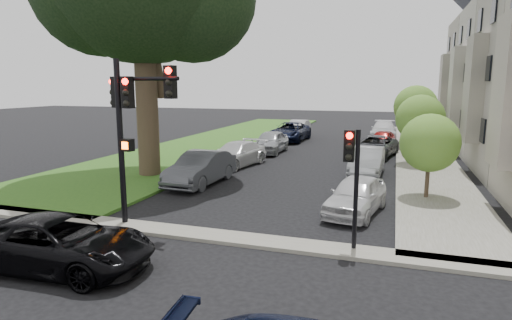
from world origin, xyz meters
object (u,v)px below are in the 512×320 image
(small_tree_c, at_px, (416,107))
(car_parked_0, at_px, (356,195))
(car_parked_9, at_px, (298,128))
(car_parked_7, at_px, (270,142))
(car_parked_6, at_px, (236,154))
(car_parked_1, at_px, (367,162))
(car_parked_8, at_px, (290,132))
(car_parked_5, at_px, (201,168))
(traffic_signal_secondary, at_px, (353,168))
(car_parked_3, at_px, (382,139))
(car_parked_4, at_px, (384,130))
(car_cross_near, at_px, (59,243))
(traffic_signal_main, at_px, (131,113))
(car_parked_2, at_px, (374,146))
(small_tree_b, at_px, (420,119))
(small_tree_a, at_px, (430,143))

(small_tree_c, height_order, car_parked_0, small_tree_c)
(car_parked_9, bearing_deg, car_parked_7, -86.09)
(car_parked_6, bearing_deg, car_parked_1, 9.61)
(car_parked_0, xyz_separation_m, car_parked_8, (-7.22, 19.51, 0.10))
(car_parked_0, xyz_separation_m, car_parked_5, (-7.51, 2.50, 0.10))
(traffic_signal_secondary, relative_size, car_parked_5, 0.74)
(car_parked_3, distance_m, car_parked_4, 5.91)
(traffic_signal_secondary, distance_m, car_cross_near, 8.07)
(car_parked_0, distance_m, car_parked_4, 23.65)
(traffic_signal_main, distance_m, car_parked_2, 18.72)
(car_cross_near, xyz_separation_m, car_parked_3, (7.27, 25.08, -0.02))
(car_parked_6, bearing_deg, small_tree_b, 30.65)
(car_parked_5, xyz_separation_m, car_parked_8, (0.29, 17.01, 0.00))
(car_cross_near, relative_size, car_parked_7, 1.08)
(car_parked_5, bearing_deg, car_parked_7, 89.91)
(car_cross_near, xyz_separation_m, car_parked_8, (-0.34, 26.86, 0.10))
(small_tree_c, distance_m, car_parked_0, 18.34)
(car_parked_1, relative_size, car_parked_2, 0.88)
(traffic_signal_secondary, distance_m, car_parked_7, 18.23)
(car_parked_3, bearing_deg, small_tree_a, -72.79)
(car_parked_4, height_order, car_parked_5, car_parked_5)
(small_tree_b, bearing_deg, small_tree_c, 90.00)
(traffic_signal_secondary, xyz_separation_m, car_parked_0, (-0.17, 3.84, -1.77))
(car_parked_1, bearing_deg, car_parked_2, 91.09)
(car_parked_1, xyz_separation_m, car_parked_3, (0.44, 10.60, -0.07))
(car_cross_near, bearing_deg, car_parked_7, -3.10)
(traffic_signal_main, bearing_deg, car_parked_9, 91.04)
(car_cross_near, bearing_deg, car_parked_5, 0.14)
(small_tree_a, relative_size, car_parked_4, 0.68)
(traffic_signal_secondary, distance_m, car_parked_2, 17.23)
(small_tree_c, relative_size, car_parked_9, 1.08)
(traffic_signal_main, distance_m, traffic_signal_secondary, 7.23)
(car_parked_1, bearing_deg, car_parked_8, 121.92)
(car_parked_0, bearing_deg, car_parked_5, 171.95)
(small_tree_a, xyz_separation_m, car_parked_7, (-9.65, 9.95, -1.61))
(small_tree_a, distance_m, traffic_signal_main, 11.75)
(traffic_signal_main, distance_m, car_cross_near, 4.74)
(small_tree_a, relative_size, car_parked_3, 0.92)
(small_tree_b, xyz_separation_m, car_parked_3, (-2.24, 6.84, -2.11))
(small_tree_a, height_order, car_parked_6, small_tree_a)
(car_parked_4, bearing_deg, car_parked_5, -110.26)
(car_parked_7, bearing_deg, car_cross_near, -89.48)
(car_parked_0, height_order, car_parked_5, car_parked_5)
(car_parked_3, height_order, car_parked_7, car_parked_7)
(car_parked_7, bearing_deg, car_parked_1, -39.12)
(traffic_signal_secondary, bearing_deg, car_parked_8, 107.55)
(car_parked_6, height_order, car_parked_8, car_parked_8)
(small_tree_a, bearing_deg, car_parked_3, 98.56)
(small_tree_b, height_order, car_parked_4, small_tree_b)
(car_cross_near, distance_m, car_parked_8, 26.86)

